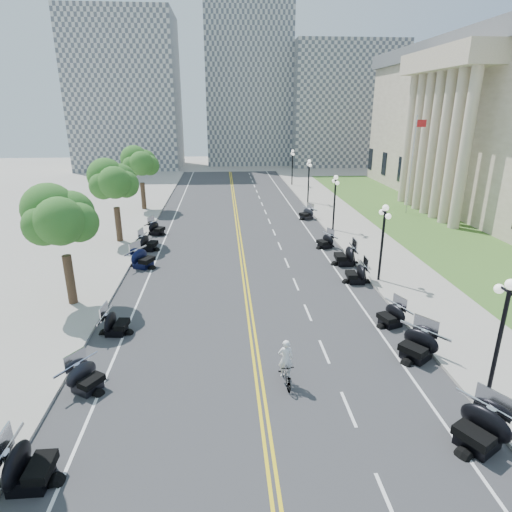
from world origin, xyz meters
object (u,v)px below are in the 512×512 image
object	(u,v)px
flagpole	(411,166)
bicycle	(285,372)
motorcycle_n_3	(480,427)
cyclist_rider	(286,343)

from	to	relation	value
flagpole	bicycle	distance (m)	33.26
motorcycle_n_3	bicycle	xyz separation A→B (m)	(-5.90, 3.88, -0.24)
flagpole	cyclist_rider	bearing A→B (deg)	-120.97
cyclist_rider	flagpole	bearing A→B (deg)	-120.97
flagpole	motorcycle_n_3	bearing A→B (deg)	-108.98
bicycle	cyclist_rider	world-z (taller)	cyclist_rider
motorcycle_n_3	bicycle	world-z (taller)	motorcycle_n_3
flagpole	motorcycle_n_3	size ratio (longest dim) A/B	4.54
motorcycle_n_3	cyclist_rider	distance (m)	7.16
motorcycle_n_3	bicycle	distance (m)	7.07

